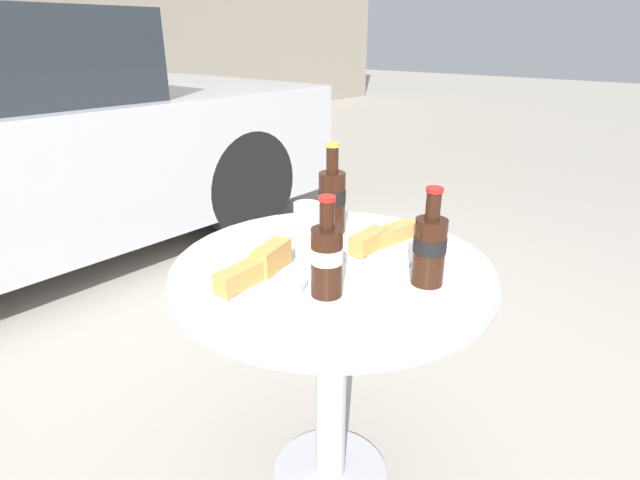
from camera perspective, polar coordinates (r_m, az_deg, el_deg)
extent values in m
plane|color=#A8A093|center=(1.61, 1.14, -25.27)|extent=(30.00, 30.00, 0.00)
cylinder|color=#B7B7BC|center=(1.60, 1.14, -25.03)|extent=(0.33, 0.33, 0.02)
cylinder|color=#B7B7BC|center=(1.38, 1.25, -15.66)|extent=(0.08, 0.08, 0.64)
cylinder|color=#B7B7BC|center=(1.21, 1.38, -3.74)|extent=(0.78, 0.78, 0.01)
cylinder|color=beige|center=(1.20, 1.38, -3.10)|extent=(0.76, 0.76, 0.02)
cylinder|color=#33190F|center=(1.35, 1.38, 4.19)|extent=(0.07, 0.07, 0.17)
cylinder|color=black|center=(1.34, 1.39, 5.02)|extent=(0.07, 0.07, 0.04)
cylinder|color=#33190F|center=(1.32, 1.43, 9.14)|extent=(0.03, 0.03, 0.07)
cylinder|color=gold|center=(1.31, 1.44, 10.81)|extent=(0.04, 0.04, 0.01)
cylinder|color=#33190F|center=(1.10, 12.37, -1.34)|extent=(0.07, 0.07, 0.15)
cylinder|color=black|center=(1.09, 12.45, -0.48)|extent=(0.07, 0.07, 0.03)
cylinder|color=#33190F|center=(1.06, 12.83, 3.81)|extent=(0.03, 0.03, 0.06)
cylinder|color=red|center=(1.05, 12.99, 5.61)|extent=(0.04, 0.04, 0.01)
cylinder|color=#33190F|center=(1.03, 0.78, -2.57)|extent=(0.07, 0.07, 0.15)
cylinder|color=silver|center=(1.02, 0.78, -1.67)|extent=(0.07, 0.07, 0.03)
cylinder|color=#33190F|center=(0.99, 0.81, 2.86)|extent=(0.03, 0.03, 0.06)
cylinder|color=red|center=(0.98, 0.82, 4.77)|extent=(0.03, 0.03, 0.01)
cylinder|color=black|center=(1.22, -1.48, 0.50)|extent=(0.06, 0.06, 0.11)
cylinder|color=silver|center=(1.21, -1.49, 1.16)|extent=(0.06, 0.06, 0.14)
cylinder|color=white|center=(1.28, 6.86, -0.84)|extent=(0.24, 0.24, 0.01)
cube|color=white|center=(1.28, 6.87, -0.55)|extent=(0.19, 0.19, 0.00)
cube|color=#C68E47|center=(1.23, 5.55, -0.13)|extent=(0.11, 0.05, 0.05)
cube|color=#C68E47|center=(1.30, 8.48, 0.77)|extent=(0.14, 0.06, 0.04)
cylinder|color=white|center=(1.11, -6.74, -4.58)|extent=(0.21, 0.21, 0.01)
cube|color=white|center=(1.11, -6.75, -4.26)|extent=(0.17, 0.17, 0.00)
cube|color=#C68E47|center=(1.07, -8.66, -3.94)|extent=(0.14, 0.05, 0.04)
cube|color=#C68E47|center=(1.13, -5.54, -1.96)|extent=(0.12, 0.07, 0.06)
cylinder|color=black|center=(4.42, -22.21, 9.61)|extent=(0.67, 0.21, 0.67)
cylinder|color=black|center=(3.16, -8.72, 6.42)|extent=(0.67, 0.21, 0.67)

